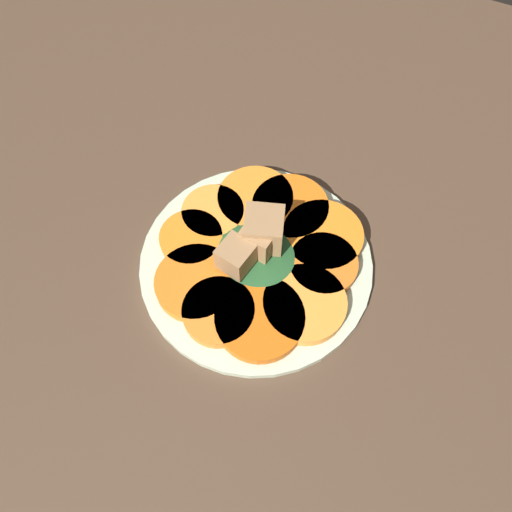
{
  "coord_description": "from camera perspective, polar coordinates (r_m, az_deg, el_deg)",
  "views": [
    {
      "loc": [
        -11.52,
        23.98,
        52.7
      ],
      "look_at": [
        0.0,
        0.0,
        4.1
      ],
      "focal_mm": 35.0,
      "sensor_mm": 36.0,
      "label": 1
    }
  ],
  "objects": [
    {
      "name": "table_slab",
      "position": [
        0.58,
        0.0,
        -1.47
      ],
      "size": [
        120.0,
        120.0,
        2.0
      ],
      "primitive_type": "cube",
      "color": "#4C3828",
      "rests_on": "ground"
    },
    {
      "name": "carrot_slice_0",
      "position": [
        0.59,
        3.91,
        5.5
      ],
      "size": [
        9.06,
        9.06,
        1.39
      ],
      "primitive_type": "cylinder",
      "color": "orange",
      "rests_on": "plate"
    },
    {
      "name": "carrot_slice_6",
      "position": [
        0.53,
        0.43,
        -7.14
      ],
      "size": [
        9.5,
        9.5,
        1.39
      ],
      "primitive_type": "cylinder",
      "color": "#D35E12",
      "rests_on": "plate"
    },
    {
      "name": "carrot_slice_5",
      "position": [
        0.53,
        -4.3,
        -6.35
      ],
      "size": [
        7.7,
        7.7,
        1.39
      ],
      "primitive_type": "cylinder",
      "color": "orange",
      "rests_on": "plate"
    },
    {
      "name": "center_pile",
      "position": [
        0.55,
        0.03,
        0.84
      ],
      "size": [
        11.27,
        10.14,
        5.88
      ],
      "color": "#235128",
      "rests_on": "plate"
    },
    {
      "name": "carrot_slice_8",
      "position": [
        0.56,
        7.68,
        -1.0
      ],
      "size": [
        7.65,
        7.65,
        1.39
      ],
      "primitive_type": "cylinder",
      "color": "orange",
      "rests_on": "plate"
    },
    {
      "name": "carrot_slice_4",
      "position": [
        0.55,
        -6.84,
        -3.03
      ],
      "size": [
        9.02,
        9.02,
        1.39
      ],
      "primitive_type": "cylinder",
      "color": "orange",
      "rests_on": "plate"
    },
    {
      "name": "carrot_slice_1",
      "position": [
        0.6,
        -0.07,
        6.51
      ],
      "size": [
        9.01,
        9.01,
        1.39
      ],
      "primitive_type": "cylinder",
      "color": "orange",
      "rests_on": "plate"
    },
    {
      "name": "carrot_slice_2",
      "position": [
        0.59,
        -4.93,
        4.94
      ],
      "size": [
        7.3,
        7.3,
        1.39
      ],
      "primitive_type": "cylinder",
      "color": "orange",
      "rests_on": "plate"
    },
    {
      "name": "carrot_slice_9",
      "position": [
        0.58,
        7.63,
        2.27
      ],
      "size": [
        9.24,
        9.24,
        1.39
      ],
      "primitive_type": "cylinder",
      "color": "orange",
      "rests_on": "plate"
    },
    {
      "name": "carrot_slice_7",
      "position": [
        0.53,
        5.58,
        -5.45
      ],
      "size": [
        8.95,
        8.95,
        1.39
      ],
      "primitive_type": "cylinder",
      "color": "orange",
      "rests_on": "plate"
    },
    {
      "name": "fork",
      "position": [
        0.58,
        1.12,
        3.64
      ],
      "size": [
        17.53,
        2.5,
        0.4
      ],
      "rotation": [
        0.0,
        0.0,
        -0.03
      ],
      "color": "#B2B2B7",
      "rests_on": "plate"
    },
    {
      "name": "plate",
      "position": [
        0.57,
        0.0,
        -0.77
      ],
      "size": [
        26.35,
        26.35,
        1.05
      ],
      "color": "beige",
      "rests_on": "table_slab"
    },
    {
      "name": "carrot_slice_3",
      "position": [
        0.57,
        -7.4,
        1.97
      ],
      "size": [
        7.21,
        7.21,
        1.39
      ],
      "primitive_type": "cylinder",
      "color": "orange",
      "rests_on": "plate"
    }
  ]
}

